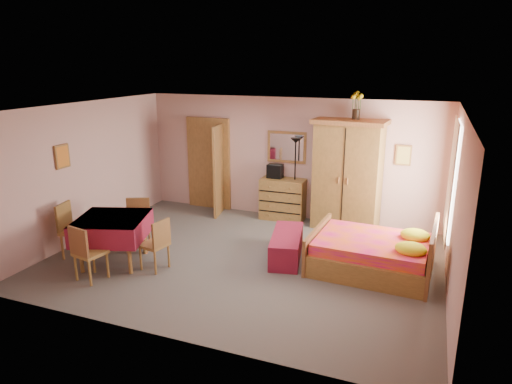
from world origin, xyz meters
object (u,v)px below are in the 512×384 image
at_px(wardrobe, 347,175).
at_px(chest_of_drawers, 283,199).
at_px(bed, 372,244).
at_px(chair_east, 154,244).
at_px(stereo, 275,171).
at_px(dining_table, 113,240).
at_px(chair_south, 90,252).
at_px(chair_west, 76,230).
at_px(bench, 287,246).
at_px(wall_mirror, 287,147).
at_px(floor_lamp, 295,180).
at_px(chair_north, 137,225).
at_px(sunflower_vase, 357,105).

bearing_deg(wardrobe, chest_of_drawers, -178.25).
relative_size(bed, chair_east, 2.21).
height_order(stereo, dining_table, stereo).
distance_m(chair_south, chair_east, 0.98).
relative_size(dining_table, chair_west, 1.15).
bearing_deg(bench, wall_mirror, 107.95).
bearing_deg(wardrobe, wall_mirror, 173.14).
bearing_deg(chair_west, stereo, 129.91).
relative_size(chest_of_drawers, bench, 0.72).
bearing_deg(bed, dining_table, -159.45).
distance_m(floor_lamp, bed, 2.75).
bearing_deg(wardrobe, bench, -105.19).
bearing_deg(dining_table, bed, 17.46).
relative_size(chest_of_drawers, dining_table, 0.86).
relative_size(floor_lamp, chair_south, 1.96).
bearing_deg(stereo, chair_east, -107.60).
xyz_separation_m(bed, bench, (-1.44, -0.04, -0.23)).
relative_size(dining_table, chair_north, 1.20).
bearing_deg(bench, stereo, 114.40).
bearing_deg(chair_south, chair_west, 154.99).
bearing_deg(chair_north, wall_mirror, -149.88).
relative_size(bench, chair_east, 1.52).
xyz_separation_m(chair_west, chair_east, (1.55, 0.06, -0.05)).
distance_m(wardrobe, bench, 2.17).
xyz_separation_m(wall_mirror, sunflower_vase, (1.46, -0.22, 0.95)).
bearing_deg(dining_table, chair_north, 86.12).
xyz_separation_m(bench, dining_table, (-2.67, -1.26, 0.19)).
bearing_deg(wall_mirror, floor_lamp, -35.41).
bearing_deg(chair_south, chair_east, 55.50).
distance_m(chest_of_drawers, chair_west, 4.22).
bearing_deg(floor_lamp, stereo, -178.18).
xyz_separation_m(sunflower_vase, chair_east, (-2.66, -3.13, -2.06)).
distance_m(wardrobe, chair_south, 5.03).
height_order(floor_lamp, dining_table, floor_lamp).
xyz_separation_m(floor_lamp, bench, (0.45, -1.98, -0.67)).
relative_size(chest_of_drawers, chair_east, 1.09).
xyz_separation_m(chest_of_drawers, chair_west, (-2.75, -3.20, 0.03)).
distance_m(bed, dining_table, 4.31).
bearing_deg(bed, bench, -175.49).
bearing_deg(chair_south, sunflower_vase, 60.13).
height_order(floor_lamp, bench, floor_lamp).
relative_size(wall_mirror, dining_table, 0.77).
bearing_deg(wardrobe, sunflower_vase, 42.06).
xyz_separation_m(chest_of_drawers, stereo, (-0.20, 0.03, 0.60)).
xyz_separation_m(wall_mirror, stereo, (-0.20, -0.18, -0.51)).
relative_size(floor_lamp, sunflower_vase, 3.32).
bearing_deg(stereo, bed, -39.54).
height_order(wardrobe, chair_east, wardrobe).
height_order(chest_of_drawers, chair_south, chair_south).
height_order(dining_table, chair_east, chair_east).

